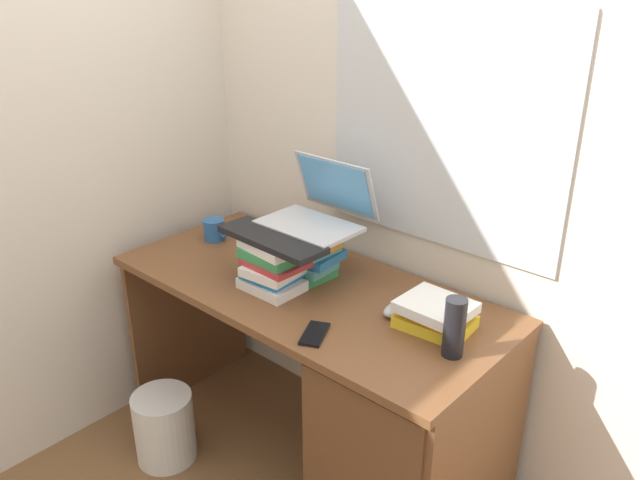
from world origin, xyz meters
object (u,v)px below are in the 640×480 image
(computer_mouse, at_px, (395,310))
(desk, at_px, (384,413))
(keyboard, at_px, (272,239))
(wastebasket, at_px, (164,427))
(mug, at_px, (214,230))
(book_stack_side, at_px, (435,314))
(book_stack_tall, at_px, (308,251))
(water_bottle, at_px, (454,328))
(laptop, at_px, (320,209))
(cell_phone, at_px, (315,334))
(book_stack_keyboard_riser, at_px, (273,266))

(computer_mouse, bearing_deg, desk, -71.38)
(keyboard, distance_m, wastebasket, 0.92)
(mug, bearing_deg, desk, -4.45)
(book_stack_side, bearing_deg, mug, -179.18)
(book_stack_side, bearing_deg, book_stack_tall, -179.83)
(computer_mouse, bearing_deg, mug, 179.93)
(book_stack_tall, height_order, keyboard, keyboard)
(book_stack_tall, bearing_deg, mug, -178.49)
(mug, xyz_separation_m, water_bottle, (1.18, -0.08, 0.05))
(desk, bearing_deg, computer_mouse, 108.62)
(water_bottle, bearing_deg, mug, 176.10)
(laptop, height_order, mug, laptop)
(book_stack_tall, height_order, water_bottle, book_stack_tall)
(book_stack_tall, bearing_deg, cell_phone, -44.33)
(mug, xyz_separation_m, cell_phone, (0.81, -0.27, -0.04))
(wastebasket, bearing_deg, keyboard, 42.18)
(desk, distance_m, water_bottle, 0.50)
(book_stack_side, distance_m, laptop, 0.58)
(desk, height_order, water_bottle, water_bottle)
(book_stack_tall, distance_m, cell_phone, 0.42)
(computer_mouse, distance_m, mug, 0.92)
(keyboard, relative_size, wastebasket, 1.46)
(laptop, bearing_deg, wastebasket, -124.59)
(book_stack_keyboard_riser, relative_size, keyboard, 0.56)
(desk, height_order, mug, mug)
(laptop, bearing_deg, water_bottle, -13.50)
(book_stack_side, height_order, keyboard, keyboard)
(water_bottle, bearing_deg, computer_mouse, 163.20)
(keyboard, bearing_deg, laptop, 84.87)
(book_stack_keyboard_riser, height_order, computer_mouse, book_stack_keyboard_riser)
(cell_phone, bearing_deg, keyboard, 131.62)
(book_stack_side, distance_m, mug, 1.06)
(mug, xyz_separation_m, wastebasket, (0.16, -0.44, -0.66))
(book_stack_tall, distance_m, book_stack_keyboard_riser, 0.16)
(desk, height_order, book_stack_side, book_stack_side)
(desk, relative_size, keyboard, 3.48)
(cell_phone, bearing_deg, book_stack_keyboard_riser, 131.53)
(book_stack_keyboard_riser, xyz_separation_m, wastebasket, (-0.33, -0.30, -0.70))
(book_stack_tall, xyz_separation_m, keyboard, (-0.03, -0.15, 0.09))
(laptop, relative_size, wastebasket, 1.21)
(book_stack_tall, distance_m, laptop, 0.16)
(book_stack_side, xyz_separation_m, water_bottle, (0.12, -0.10, 0.05))
(desk, xyz_separation_m, book_stack_tall, (-0.43, 0.09, 0.44))
(computer_mouse, xyz_separation_m, water_bottle, (0.26, -0.08, 0.07))
(desk, height_order, laptop, laptop)
(mug, bearing_deg, wastebasket, -70.14)
(laptop, distance_m, cell_phone, 0.52)
(book_stack_tall, bearing_deg, laptop, 89.88)
(book_stack_side, height_order, water_bottle, water_bottle)
(book_stack_keyboard_riser, relative_size, laptop, 0.68)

